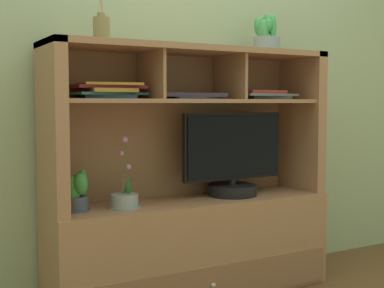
# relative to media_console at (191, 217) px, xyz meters

# --- Properties ---
(back_wall) EXTENTS (6.00, 0.02, 2.80)m
(back_wall) POSITION_rel_media_console_xyz_m (0.00, 0.22, 0.99)
(back_wall) COLOR #A1B186
(back_wall) RESTS_ON ground
(media_console) EXTENTS (1.53, 0.43, 1.30)m
(media_console) POSITION_rel_media_console_xyz_m (0.00, 0.00, 0.00)
(media_console) COLOR #A1714E
(media_console) RESTS_ON ground
(tv_monitor) EXTENTS (0.61, 0.27, 0.45)m
(tv_monitor) POSITION_rel_media_console_xyz_m (0.25, -0.01, 0.28)
(tv_monitor) COLOR black
(tv_monitor) RESTS_ON media_console
(potted_orchid) EXTENTS (0.15, 0.15, 0.35)m
(potted_orchid) POSITION_rel_media_console_xyz_m (-0.39, -0.04, 0.14)
(potted_orchid) COLOR #8F9699
(potted_orchid) RESTS_ON media_console
(potted_fern) EXTENTS (0.13, 0.14, 0.20)m
(potted_fern) POSITION_rel_media_console_xyz_m (-0.62, -0.00, 0.18)
(potted_fern) COLOR #474959
(potted_fern) RESTS_ON media_console
(magazine_stack_left) EXTENTS (0.37, 0.24, 0.05)m
(magazine_stack_left) POSITION_rel_media_console_xyz_m (0.44, -0.03, 0.65)
(magazine_stack_left) COLOR #373D39
(magazine_stack_left) RESTS_ON media_console
(magazine_stack_centre) EXTENTS (0.36, 0.27, 0.03)m
(magazine_stack_centre) POSITION_rel_media_console_xyz_m (-0.02, -0.01, 0.64)
(magazine_stack_centre) COLOR #312E3C
(magazine_stack_centre) RESTS_ON media_console
(magazine_stack_right) EXTENTS (0.37, 0.26, 0.08)m
(magazine_stack_right) POSITION_rel_media_console_xyz_m (-0.44, 0.04, 0.66)
(magazine_stack_right) COLOR #345484
(magazine_stack_right) RESTS_ON media_console
(diffuser_bottle) EXTENTS (0.08, 0.08, 0.29)m
(diffuser_bottle) POSITION_rel_media_console_xyz_m (-0.50, -0.03, 0.95)
(diffuser_bottle) COLOR olive
(diffuser_bottle) RESTS_ON media_console
(potted_succulent) EXTENTS (0.17, 0.17, 0.22)m
(potted_succulent) POSITION_rel_media_console_xyz_m (0.50, 0.02, 0.97)
(potted_succulent) COLOR gray
(potted_succulent) RESTS_ON media_console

